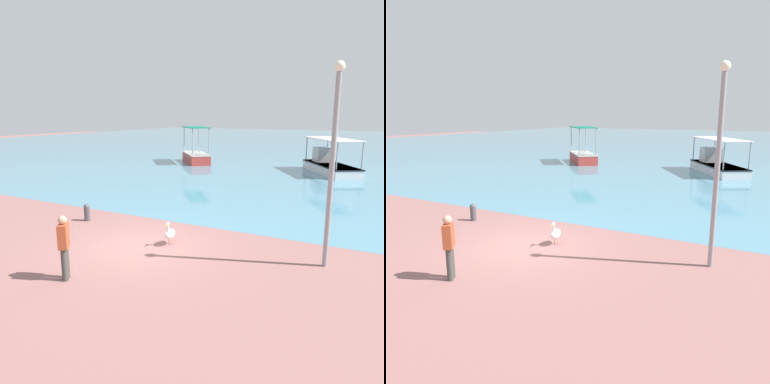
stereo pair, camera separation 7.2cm
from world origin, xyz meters
The scene contains 8 objects.
ground centered at (0.00, 0.00, 0.00)m, with size 120.00×120.00×0.00m, color #8D5D59.
harbor_water centered at (0.00, 48.00, 0.00)m, with size 110.00×90.00×0.00m, color teal.
fishing_boat_near_left centered at (-8.28, 19.68, 0.60)m, with size 4.18×4.59×3.07m.
fishing_boat_outer centered at (2.92, 19.17, 0.61)m, with size 4.83×6.18×2.46m.
pelican centered at (0.79, 0.70, 0.38)m, with size 0.37×0.80×0.80m.
lamp_post centered at (5.52, 1.26, 3.10)m, with size 0.28×0.28×5.49m.
mooring_bollard centered at (-3.59, 1.51, 0.37)m, with size 0.24×0.24×0.69m.
fisherman_standing centered at (-0.19, -2.79, 0.91)m, with size 0.41×0.45×1.69m.
Camera 1 is at (6.94, -9.15, 4.17)m, focal length 35.00 mm.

